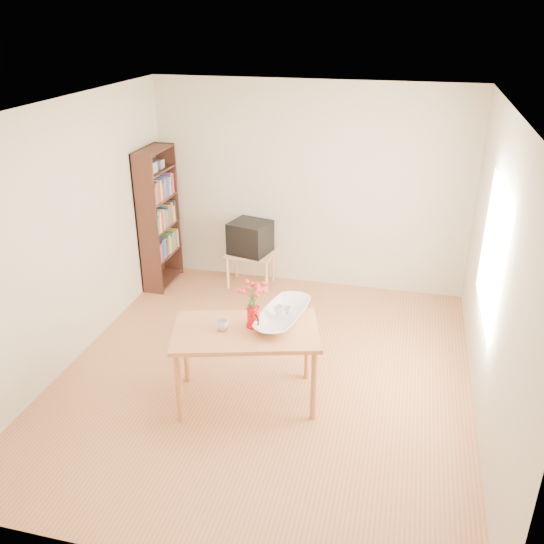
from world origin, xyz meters
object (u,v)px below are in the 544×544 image
(bowl, at_px, (283,294))
(television, at_px, (250,237))
(mug, at_px, (222,325))
(table, at_px, (246,338))
(pitcher, at_px, (254,318))

(bowl, distance_m, television, 2.34)
(mug, bearing_deg, table, 156.49)
(table, distance_m, mug, 0.25)
(pitcher, bearing_deg, table, -164.73)
(table, relative_size, mug, 12.79)
(pitcher, distance_m, mug, 0.29)
(table, distance_m, television, 2.48)
(table, height_order, television, television)
(pitcher, relative_size, mug, 1.73)
(television, bearing_deg, table, -61.19)
(table, distance_m, pitcher, 0.20)
(mug, bearing_deg, television, -117.77)
(mug, distance_m, bowl, 0.61)
(bowl, relative_size, television, 0.95)
(mug, xyz_separation_m, television, (-0.43, 2.45, -0.12))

